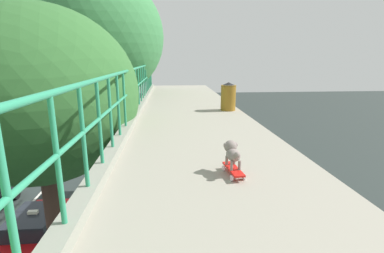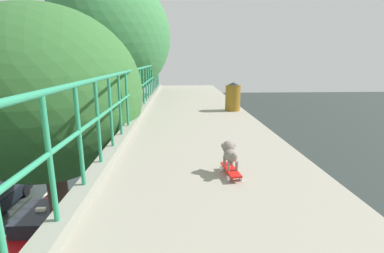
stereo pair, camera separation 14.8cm
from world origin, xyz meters
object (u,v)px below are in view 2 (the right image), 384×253
at_px(city_bus, 88,116).
at_px(small_dog, 230,152).
at_px(car_red_taxi_fifth, 45,225).
at_px(litter_bin, 233,96).
at_px(toy_skateboard, 231,170).

xyz_separation_m(city_bus, small_dog, (9.64, -24.43, 4.38)).
relative_size(car_red_taxi_fifth, small_dog, 10.37).
bearing_deg(small_dog, car_red_taxi_fifth, 130.68).
distance_m(car_red_taxi_fifth, city_bus, 17.72).
height_order(car_red_taxi_fifth, city_bus, city_bus).
xyz_separation_m(small_dog, litter_bin, (0.88, 4.41, 0.12)).
bearing_deg(city_bus, car_red_taxi_fifth, -78.47).
bearing_deg(litter_bin, car_red_taxi_fifth, 158.91).
bearing_deg(toy_skateboard, car_red_taxi_fifth, 130.40).
height_order(toy_skateboard, small_dog, small_dog).
distance_m(city_bus, small_dog, 26.63).
bearing_deg(car_red_taxi_fifth, small_dog, -49.32).
bearing_deg(litter_bin, city_bus, 117.70).
height_order(car_red_taxi_fifth, toy_skateboard, toy_skateboard).
distance_m(car_red_taxi_fifth, small_dog, 10.82).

